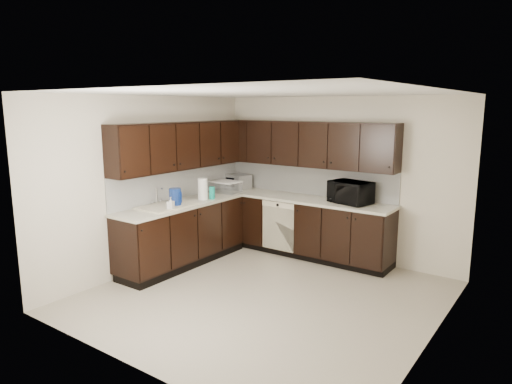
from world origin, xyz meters
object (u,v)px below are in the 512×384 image
toaster_oven (238,181)px  storage_bin (225,187)px  sink (167,211)px  blue_pitcher (175,197)px  microwave (350,192)px

toaster_oven → storage_bin: 0.41m
sink → storage_bin: bearing=91.3°
toaster_oven → blue_pitcher: blue_pitcher is taller
blue_pitcher → sink: bearing=-112.4°
storage_bin → blue_pitcher: (0.11, -1.27, 0.04)m
toaster_oven → blue_pitcher: size_ratio=1.51×
sink → storage_bin: size_ratio=1.79×
sink → blue_pitcher: size_ratio=3.16×
toaster_oven → sink: bearing=-73.8°
microwave → blue_pitcher: size_ratio=2.27×
toaster_oven → storage_bin: bearing=-70.5°
sink → blue_pitcher: 0.22m
toaster_oven → blue_pitcher: 1.68m
sink → toaster_oven: 1.78m
toaster_oven → blue_pitcher: bearing=-71.0°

